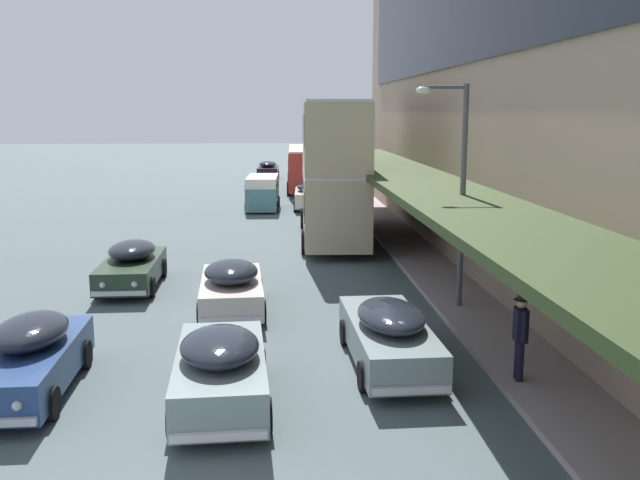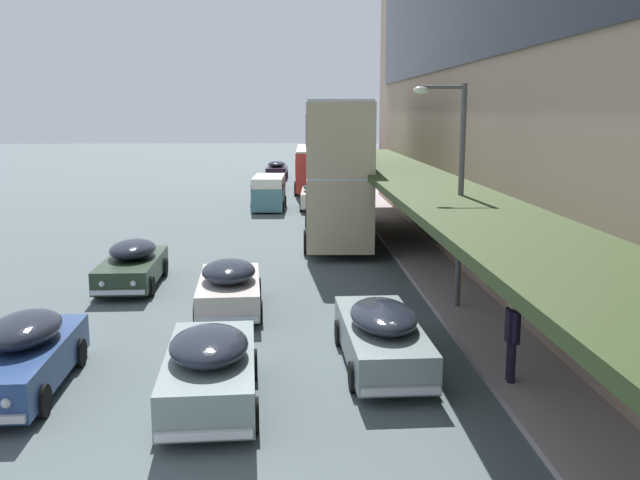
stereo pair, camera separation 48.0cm
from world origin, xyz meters
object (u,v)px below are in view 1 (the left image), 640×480
object	(u,v)px
transit_bus_kerbside_rear	(333,166)
sedan_lead_mid	(232,286)
sedan_trailing_mid	(310,195)
transit_bus_kerbside_front	(306,166)
pedestrian_at_kerb	(520,333)
street_lamp	(457,178)
sedan_lead_near	(268,170)
vw_van	(263,191)
sedan_trailing_near	(221,368)
sedan_second_near	(30,356)
sedan_oncoming_rear	(132,265)
sedan_far_back	(389,334)

from	to	relation	value
transit_bus_kerbside_rear	sedan_lead_mid	size ratio (longest dim) A/B	2.26
sedan_trailing_mid	transit_bus_kerbside_front	bearing A→B (deg)	88.84
pedestrian_at_kerb	street_lamp	bearing A→B (deg)	89.22
sedan_lead_near	vw_van	distance (m)	18.72
sedan_trailing_near	sedan_lead_mid	bearing A→B (deg)	91.31
sedan_trailing_near	vw_van	xyz separation A→B (m)	(0.49, 28.41, 0.33)
sedan_second_near	street_lamp	xyz separation A→B (m)	(10.21, 5.45, 3.10)
sedan_trailing_near	sedan_oncoming_rear	world-z (taller)	sedan_trailing_near
transit_bus_kerbside_rear	street_lamp	xyz separation A→B (m)	(2.53, -11.60, 0.54)
transit_bus_kerbside_front	street_lamp	world-z (taller)	street_lamp
sedan_trailing_near	vw_van	world-z (taller)	vw_van
pedestrian_at_kerb	sedan_lead_mid	bearing A→B (deg)	135.90
sedan_second_near	sedan_lead_mid	bearing A→B (deg)	56.51
sedan_lead_near	sedan_trailing_near	world-z (taller)	sedan_trailing_near
transit_bus_kerbside_front	transit_bus_kerbside_rear	world-z (taller)	transit_bus_kerbside_rear
pedestrian_at_kerb	transit_bus_kerbside_front	bearing A→B (deg)	94.07
sedan_lead_mid	sedan_oncoming_rear	distance (m)	4.70
transit_bus_kerbside_rear	sedan_trailing_near	size ratio (longest dim) A/B	2.24
sedan_trailing_near	sedan_oncoming_rear	distance (m)	10.54
sedan_far_back	sedan_second_near	bearing A→B (deg)	-172.20
sedan_lead_near	sedan_oncoming_rear	xyz separation A→B (m)	(-4.29, -37.22, -0.03)
sedan_second_near	sedan_oncoming_rear	bearing A→B (deg)	87.67
transit_bus_kerbside_front	sedan_lead_mid	distance (m)	31.74
sedan_lead_mid	sedan_second_near	xyz separation A→B (m)	(-3.80, -5.75, 0.02)
sedan_far_back	sedan_oncoming_rear	xyz separation A→B (m)	(-7.24, 7.91, -0.01)
vw_van	sedan_oncoming_rear	bearing A→B (deg)	-102.43
transit_bus_kerbside_rear	sedan_lead_mid	world-z (taller)	transit_bus_kerbside_rear
sedan_lead_mid	sedan_second_near	distance (m)	6.89
pedestrian_at_kerb	vw_van	bearing A→B (deg)	101.54
transit_bus_kerbside_front	vw_van	world-z (taller)	transit_bus_kerbside_front
transit_bus_kerbside_front	sedan_lead_near	bearing A→B (deg)	107.43
sedan_trailing_mid	sedan_lead_mid	bearing A→B (deg)	-98.97
transit_bus_kerbside_front	sedan_far_back	xyz separation A→B (m)	(0.15, -36.22, -1.03)
sedan_lead_near	sedan_lead_mid	bearing A→B (deg)	-91.20
transit_bus_kerbside_front	sedan_second_near	bearing A→B (deg)	-101.31
sedan_trailing_near	transit_bus_kerbside_rear	bearing A→B (deg)	78.32
sedan_lead_mid	sedan_second_near	size ratio (longest dim) A/B	0.97
transit_bus_kerbside_rear	vw_van	world-z (taller)	transit_bus_kerbside_rear
transit_bus_kerbside_front	sedan_second_near	size ratio (longest dim) A/B	2.21
sedan_lead_mid	street_lamp	distance (m)	7.13
transit_bus_kerbside_front	sedan_lead_mid	world-z (taller)	transit_bus_kerbside_front
sedan_far_back	pedestrian_at_kerb	world-z (taller)	pedestrian_at_kerb
sedan_second_near	street_lamp	size ratio (longest dim) A/B	0.74
transit_bus_kerbside_rear	sedan_trailing_near	world-z (taller)	transit_bus_kerbside_rear
sedan_lead_mid	sedan_lead_near	bearing A→B (deg)	88.80
street_lamp	sedan_trailing_mid	bearing A→B (deg)	97.58
sedan_far_back	sedan_trailing_near	xyz separation A→B (m)	(-3.65, -2.00, 0.02)
sedan_lead_near	pedestrian_at_kerb	world-z (taller)	pedestrian_at_kerb
vw_van	transit_bus_kerbside_rear	bearing A→B (deg)	-72.73
sedan_lead_mid	street_lamp	size ratio (longest dim) A/B	0.72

